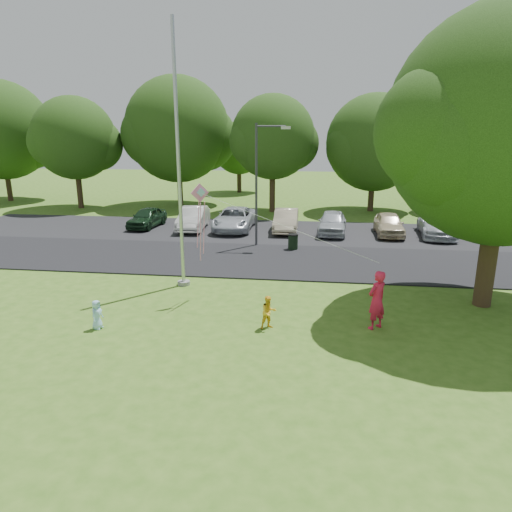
# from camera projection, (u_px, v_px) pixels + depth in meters

# --- Properties ---
(ground) EXTENTS (120.00, 120.00, 0.00)m
(ground) POSITION_uv_depth(u_px,v_px,m) (252.00, 345.00, 13.38)
(ground) COLOR #3C671B
(ground) RESTS_ON ground
(park_road) EXTENTS (60.00, 6.00, 0.06)m
(park_road) POSITION_uv_depth(u_px,v_px,m) (277.00, 260.00, 21.98)
(park_road) COLOR black
(park_road) RESTS_ON ground
(parking_strip) EXTENTS (42.00, 7.00, 0.06)m
(parking_strip) POSITION_uv_depth(u_px,v_px,m) (286.00, 232.00, 28.20)
(parking_strip) COLOR black
(parking_strip) RESTS_ON ground
(flagpole) EXTENTS (0.50, 0.50, 10.00)m
(flagpole) POSITION_uv_depth(u_px,v_px,m) (179.00, 182.00, 17.49)
(flagpole) COLOR #B7BABF
(flagpole) RESTS_ON ground
(street_lamp) EXTENTS (1.82, 0.26, 6.46)m
(street_lamp) POSITION_uv_depth(u_px,v_px,m) (261.00, 174.00, 23.85)
(street_lamp) COLOR #3F3F44
(street_lamp) RESTS_ON ground
(trash_can) EXTENTS (0.54, 0.54, 0.86)m
(trash_can) POSITION_uv_depth(u_px,v_px,m) (293.00, 242.00, 23.89)
(trash_can) COLOR black
(trash_can) RESTS_ON ground
(big_tree) EXTENTS (8.65, 7.84, 10.13)m
(big_tree) POSITION_uv_depth(u_px,v_px,m) (503.00, 132.00, 14.79)
(big_tree) COLOR #332316
(big_tree) RESTS_ON ground
(tree_row) EXTENTS (64.35, 11.94, 10.88)m
(tree_row) POSITION_uv_depth(u_px,v_px,m) (316.00, 136.00, 34.85)
(tree_row) COLOR #332316
(tree_row) RESTS_ON ground
(horizon_trees) EXTENTS (77.46, 7.20, 7.02)m
(horizon_trees) POSITION_uv_depth(u_px,v_px,m) (341.00, 150.00, 44.14)
(horizon_trees) COLOR #332316
(horizon_trees) RESTS_ON ground
(parked_cars) EXTENTS (20.00, 5.12, 1.40)m
(parked_cars) POSITION_uv_depth(u_px,v_px,m) (292.00, 221.00, 27.98)
(parked_cars) COLOR black
(parked_cars) RESTS_ON ground
(woman) EXTENTS (0.82, 0.80, 1.91)m
(woman) POSITION_uv_depth(u_px,v_px,m) (377.00, 300.00, 14.26)
(woman) COLOR red
(woman) RESTS_ON ground
(child_yellow) EXTENTS (0.66, 0.62, 1.08)m
(child_yellow) POSITION_uv_depth(u_px,v_px,m) (269.00, 312.00, 14.36)
(child_yellow) COLOR yellow
(child_yellow) RESTS_ON ground
(child_blue) EXTENTS (0.37, 0.50, 0.95)m
(child_blue) POSITION_uv_depth(u_px,v_px,m) (97.00, 315.00, 14.36)
(child_blue) COLOR #A6DEFF
(child_blue) RESTS_ON ground
(kite) EXTENTS (6.34, 2.15, 2.88)m
(kite) POSITION_uv_depth(u_px,v_px,m) (203.00, 206.00, 16.05)
(kite) COLOR pink
(kite) RESTS_ON ground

